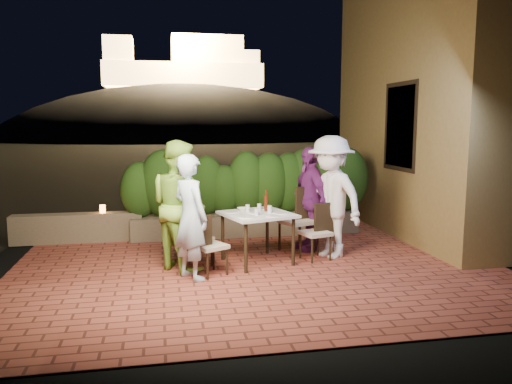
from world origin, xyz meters
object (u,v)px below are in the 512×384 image
object	(u,v)px
diner_blue	(190,217)
diner_green	(179,205)
chair_left_back	(196,237)
diner_white	(331,197)
bowl	(243,209)
chair_right_back	(297,220)
diner_purple	(309,199)
parapet_lamp	(103,209)
dining_table	(257,238)
beer_bottle	(266,201)
chair_left_front	(210,245)
chair_right_front	(315,232)

from	to	relation	value
diner_blue	diner_green	size ratio (longest dim) A/B	0.91
chair_left_back	diner_white	distance (m)	2.15
bowl	chair_right_back	world-z (taller)	chair_right_back
diner_purple	diner_blue	bearing A→B (deg)	-68.35
chair_left_back	diner_purple	distance (m)	2.04
bowl	diner_blue	world-z (taller)	diner_blue
diner_blue	parapet_lamp	xyz separation A→B (m)	(-1.38, 2.46, -0.27)
dining_table	chair_right_back	xyz separation A→B (m)	(0.75, 0.51, 0.15)
dining_table	beer_bottle	distance (m)	0.57
diner_blue	beer_bottle	bearing A→B (deg)	-90.29
chair_left_front	chair_right_front	distance (m)	1.71
chair_right_back	diner_purple	xyz separation A→B (m)	(0.23, 0.10, 0.32)
beer_bottle	diner_white	size ratio (longest dim) A/B	0.17
dining_table	diner_purple	world-z (taller)	diner_purple
dining_table	chair_right_front	world-z (taller)	chair_right_front
beer_bottle	chair_left_back	world-z (taller)	beer_bottle
dining_table	diner_green	bearing A→B (deg)	-176.33
diner_green	diner_purple	world-z (taller)	diner_green
chair_right_back	diner_green	world-z (taller)	diner_green
bowl	diner_white	bearing A→B (deg)	-6.52
diner_purple	diner_green	bearing A→B (deg)	-81.55
dining_table	diner_white	distance (m)	1.30
dining_table	chair_right_front	bearing A→B (deg)	0.10
diner_green	beer_bottle	bearing A→B (deg)	-116.65
parapet_lamp	chair_right_back	bearing A→B (deg)	-23.48
bowl	diner_green	world-z (taller)	diner_green
beer_bottle	diner_purple	size ratio (longest dim) A/B	0.19
chair_left_front	parapet_lamp	bearing A→B (deg)	97.00
chair_left_back	diner_blue	size ratio (longest dim) A/B	0.51
chair_left_front	chair_left_back	xyz separation A→B (m)	(-0.17, 0.43, 0.01)
diner_white	chair_right_front	bearing A→B (deg)	-94.73
diner_green	diner_purple	bearing A→B (deg)	-107.56
chair_left_front	diner_blue	distance (m)	0.52
chair_left_back	diner_white	xyz separation A→B (m)	(2.08, 0.13, 0.51)
bowl	diner_white	world-z (taller)	diner_white
chair_left_front	chair_right_front	world-z (taller)	chair_right_front
dining_table	chair_right_front	xyz separation A→B (m)	(0.90, 0.00, 0.06)
chair_right_front	diner_purple	bearing A→B (deg)	-113.72
parapet_lamp	diner_green	bearing A→B (deg)	-57.17
diner_white	chair_left_front	bearing A→B (deg)	-99.67
diner_blue	diner_white	xyz separation A→B (m)	(2.18, 0.70, 0.10)
bowl	diner_white	distance (m)	1.36
chair_left_front	diner_purple	distance (m)	2.07
chair_right_back	parapet_lamp	xyz separation A→B (m)	(-3.15, 1.37, 0.04)
bowl	diner_blue	bearing A→B (deg)	-134.74
bowl	diner_white	xyz separation A→B (m)	(1.34, -0.15, 0.17)
dining_table	diner_green	xyz separation A→B (m)	(-1.14, -0.07, 0.54)
chair_left_front	bowl	bearing A→B (deg)	23.05
chair_right_front	chair_left_front	bearing A→B (deg)	-0.55
chair_left_front	parapet_lamp	size ratio (longest dim) A/B	5.99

